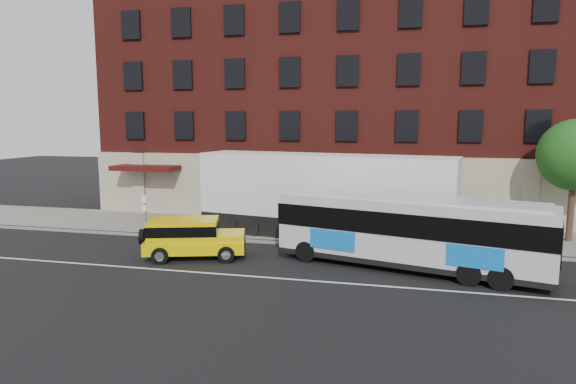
% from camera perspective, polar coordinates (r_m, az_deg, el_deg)
% --- Properties ---
extents(ground, '(120.00, 120.00, 0.00)m').
position_cam_1_polar(ground, '(19.85, -2.77, -10.17)').
color(ground, black).
rests_on(ground, ground).
extents(sidewalk, '(60.00, 6.00, 0.15)m').
position_cam_1_polar(sidewalk, '(28.28, 2.31, -4.46)').
color(sidewalk, gray).
rests_on(sidewalk, ground).
extents(kerb, '(60.00, 0.25, 0.15)m').
position_cam_1_polar(kerb, '(25.42, 1.00, -5.90)').
color(kerb, gray).
rests_on(kerb, ground).
extents(lane_line, '(60.00, 0.12, 0.01)m').
position_cam_1_polar(lane_line, '(20.30, -2.37, -9.73)').
color(lane_line, silver).
rests_on(lane_line, ground).
extents(building, '(30.00, 12.10, 15.00)m').
position_cam_1_polar(building, '(35.44, 4.86, 10.26)').
color(building, '#5B1A15').
rests_on(building, sidewalk).
extents(sign_pole, '(0.30, 0.20, 2.50)m').
position_cam_1_polar(sign_pole, '(28.29, -16.00, -1.93)').
color(sign_pole, gray).
rests_on(sign_pole, ground).
extents(street_tree, '(3.60, 3.60, 6.20)m').
position_cam_1_polar(street_tree, '(28.85, 30.05, 3.41)').
color(street_tree, '#332319').
rests_on(street_tree, sidewalk).
extents(city_bus, '(11.53, 5.24, 3.09)m').
position_cam_1_polar(city_bus, '(21.60, 13.69, -4.19)').
color(city_bus, silver).
rests_on(city_bus, ground).
extents(yellow_suv, '(4.88, 3.11, 1.82)m').
position_cam_1_polar(yellow_suv, '(23.25, -11.11, -4.92)').
color(yellow_suv, '#FFDC00').
rests_on(yellow_suv, ground).
extents(shipping_container, '(13.77, 5.05, 4.50)m').
position_cam_1_polar(shipping_container, '(26.32, 4.10, -0.66)').
color(shipping_container, black).
rests_on(shipping_container, ground).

